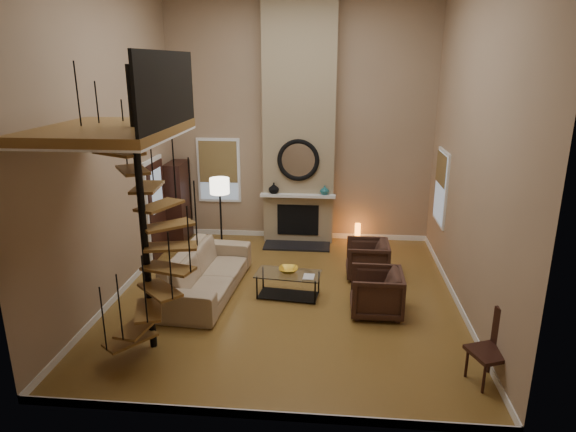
# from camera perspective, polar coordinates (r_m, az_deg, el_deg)

# --- Properties ---
(ground) EXTENTS (6.00, 6.50, 0.01)m
(ground) POSITION_cam_1_polar(r_m,az_deg,el_deg) (9.15, -0.24, -9.18)
(ground) COLOR olive
(ground) RESTS_ON ground
(back_wall) EXTENTS (6.00, 0.02, 5.50)m
(back_wall) POSITION_cam_1_polar(r_m,az_deg,el_deg) (11.51, 1.35, 10.64)
(back_wall) COLOR #9F8467
(back_wall) RESTS_ON ground
(front_wall) EXTENTS (6.00, 0.02, 5.50)m
(front_wall) POSITION_cam_1_polar(r_m,az_deg,el_deg) (5.14, -3.80, 2.46)
(front_wall) COLOR #9F8467
(front_wall) RESTS_ON ground
(left_wall) EXTENTS (0.02, 6.50, 5.50)m
(left_wall) POSITION_cam_1_polar(r_m,az_deg,el_deg) (9.10, -19.62, 7.93)
(left_wall) COLOR #9F8467
(left_wall) RESTS_ON ground
(right_wall) EXTENTS (0.02, 6.50, 5.50)m
(right_wall) POSITION_cam_1_polar(r_m,az_deg,el_deg) (8.55, 20.35, 7.33)
(right_wall) COLOR #9F8467
(right_wall) RESTS_ON ground
(baseboard_back) EXTENTS (6.00, 0.02, 0.12)m
(baseboard_back) POSITION_cam_1_polar(r_m,az_deg,el_deg) (12.10, 1.25, -2.12)
(baseboard_back) COLOR white
(baseboard_back) RESTS_ON ground
(baseboard_front) EXTENTS (6.00, 0.02, 0.12)m
(baseboard_front) POSITION_cam_1_polar(r_m,az_deg,el_deg) (6.38, -3.28, -21.57)
(baseboard_front) COLOR white
(baseboard_front) RESTS_ON ground
(baseboard_left) EXTENTS (0.02, 6.50, 0.12)m
(baseboard_left) POSITION_cam_1_polar(r_m,az_deg,el_deg) (9.84, -18.00, -7.68)
(baseboard_left) COLOR white
(baseboard_left) RESTS_ON ground
(baseboard_right) EXTENTS (0.02, 6.50, 0.12)m
(baseboard_right) POSITION_cam_1_polar(r_m,az_deg,el_deg) (9.34, 18.58, -9.11)
(baseboard_right) COLOR white
(baseboard_right) RESTS_ON ground
(chimney_breast) EXTENTS (1.60, 0.38, 5.50)m
(chimney_breast) POSITION_cam_1_polar(r_m,az_deg,el_deg) (11.32, 1.28, 10.53)
(chimney_breast) COLOR #968361
(chimney_breast) RESTS_ON ground
(hearth) EXTENTS (1.50, 0.60, 0.04)m
(hearth) POSITION_cam_1_polar(r_m,az_deg,el_deg) (11.49, 1.01, -3.41)
(hearth) COLOR black
(hearth) RESTS_ON ground
(firebox) EXTENTS (0.95, 0.02, 0.72)m
(firebox) POSITION_cam_1_polar(r_m,az_deg,el_deg) (11.59, 1.13, -0.45)
(firebox) COLOR black
(firebox) RESTS_ON chimney_breast
(mantel) EXTENTS (1.70, 0.18, 0.06)m
(mantel) POSITION_cam_1_polar(r_m,az_deg,el_deg) (11.35, 1.12, 2.32)
(mantel) COLOR white
(mantel) RESTS_ON chimney_breast
(mirror_frame) EXTENTS (0.94, 0.10, 0.94)m
(mirror_frame) POSITION_cam_1_polar(r_m,az_deg,el_deg) (11.23, 1.17, 6.34)
(mirror_frame) COLOR black
(mirror_frame) RESTS_ON chimney_breast
(mirror_disc) EXTENTS (0.80, 0.01, 0.80)m
(mirror_disc) POSITION_cam_1_polar(r_m,az_deg,el_deg) (11.24, 1.17, 6.35)
(mirror_disc) COLOR white
(mirror_disc) RESTS_ON chimney_breast
(vase_left) EXTENTS (0.24, 0.24, 0.25)m
(vase_left) POSITION_cam_1_polar(r_m,az_deg,el_deg) (11.40, -1.62, 3.18)
(vase_left) COLOR black
(vase_left) RESTS_ON mantel
(vase_right) EXTENTS (0.20, 0.20, 0.21)m
(vase_right) POSITION_cam_1_polar(r_m,az_deg,el_deg) (11.32, 4.17, 2.95)
(vase_right) COLOR #1C5C62
(vase_right) RESTS_ON mantel
(window_back) EXTENTS (1.02, 0.06, 1.52)m
(window_back) POSITION_cam_1_polar(r_m,az_deg,el_deg) (11.95, -7.87, 5.24)
(window_back) COLOR white
(window_back) RESTS_ON back_wall
(window_right) EXTENTS (0.06, 1.02, 1.52)m
(window_right) POSITION_cam_1_polar(r_m,az_deg,el_deg) (10.67, 16.97, 3.25)
(window_right) COLOR white
(window_right) RESTS_ON right_wall
(entry_door) EXTENTS (0.10, 1.05, 2.16)m
(entry_door) POSITION_cam_1_polar(r_m,az_deg,el_deg) (11.06, -14.73, 0.81)
(entry_door) COLOR white
(entry_door) RESTS_ON ground
(loft) EXTENTS (1.70, 2.20, 1.09)m
(loft) POSITION_cam_1_polar(r_m,az_deg,el_deg) (7.02, -18.90, 9.56)
(loft) COLOR olive
(loft) RESTS_ON left_wall
(spiral_stair) EXTENTS (1.47, 1.47, 4.06)m
(spiral_stair) POSITION_cam_1_polar(r_m,az_deg,el_deg) (7.24, -15.87, -1.80)
(spiral_stair) COLOR black
(spiral_stair) RESTS_ON ground
(hutch) EXTENTS (0.39, 0.82, 1.83)m
(hutch) POSITION_cam_1_polar(r_m,az_deg,el_deg) (11.90, -12.30, 1.63)
(hutch) COLOR black
(hutch) RESTS_ON ground
(sofa) EXTENTS (1.21, 2.71, 0.77)m
(sofa) POSITION_cam_1_polar(r_m,az_deg,el_deg) (9.29, -9.27, -6.27)
(sofa) COLOR tan
(sofa) RESTS_ON ground
(armchair_near) EXTENTS (0.82, 0.80, 0.75)m
(armchair_near) POSITION_cam_1_polar(r_m,az_deg,el_deg) (9.95, 9.41, -4.91)
(armchair_near) COLOR #3F261D
(armchair_near) RESTS_ON ground
(armchair_far) EXTENTS (0.87, 0.85, 0.78)m
(armchair_far) POSITION_cam_1_polar(r_m,az_deg,el_deg) (8.61, 10.50, -8.59)
(armchair_far) COLOR #3F261D
(armchair_far) RESTS_ON ground
(coffee_table) EXTENTS (1.20, 0.69, 0.44)m
(coffee_table) POSITION_cam_1_polar(r_m,az_deg,el_deg) (9.04, 0.02, -7.49)
(coffee_table) COLOR silver
(coffee_table) RESTS_ON ground
(bowl) EXTENTS (0.34, 0.34, 0.09)m
(bowl) POSITION_cam_1_polar(r_m,az_deg,el_deg) (9.00, 0.05, -6.12)
(bowl) COLOR gold
(bowl) RESTS_ON coffee_table
(book) EXTENTS (0.21, 0.27, 0.03)m
(book) POSITION_cam_1_polar(r_m,az_deg,el_deg) (8.81, 2.21, -6.92)
(book) COLOR gray
(book) RESTS_ON coffee_table
(floor_lamp) EXTENTS (0.41, 0.41, 1.71)m
(floor_lamp) POSITION_cam_1_polar(r_m,az_deg,el_deg) (10.69, -7.74, 2.70)
(floor_lamp) COLOR black
(floor_lamp) RESTS_ON ground
(accent_lamp) EXTENTS (0.13, 0.13, 0.47)m
(accent_lamp) POSITION_cam_1_polar(r_m,az_deg,el_deg) (11.72, 7.88, -1.96)
(accent_lamp) COLOR orange
(accent_lamp) RESTS_ON ground
(side_chair) EXTENTS (0.61, 0.61, 0.99)m
(side_chair) POSITION_cam_1_polar(r_m,az_deg,el_deg) (7.23, 22.48, -13.47)
(side_chair) COLOR black
(side_chair) RESTS_ON ground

